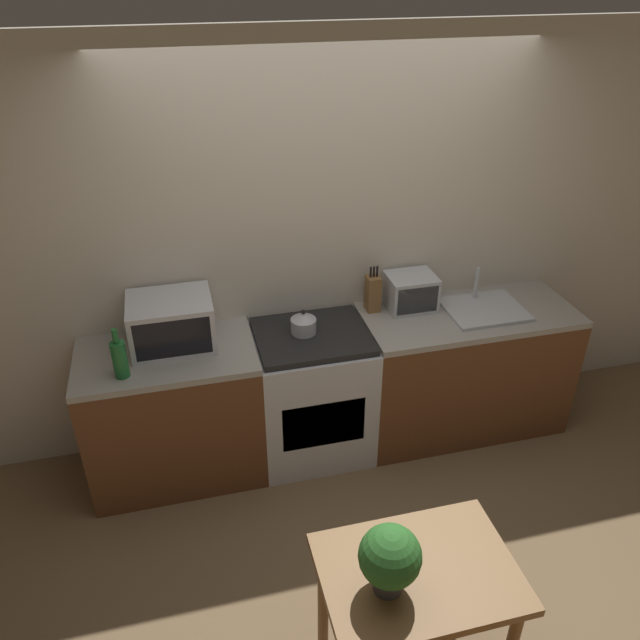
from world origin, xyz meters
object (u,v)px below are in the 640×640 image
dining_table (416,589)px  stove_range (312,393)px  kettle (303,323)px  bottle (120,358)px  microwave (171,322)px  toaster_oven (411,292)px

dining_table → stove_range: bearing=91.8°
kettle → bottle: bottle is taller
stove_range → microwave: bearing=173.5°
stove_range → microwave: size_ratio=1.87×
kettle → toaster_oven: size_ratio=0.51×
stove_range → bottle: bearing=-171.3°
kettle → bottle: size_ratio=0.53×
kettle → microwave: 0.78m
bottle → stove_range: bearing=8.7°
stove_range → toaster_oven: (0.70, 0.16, 0.57)m
kettle → microwave: microwave is taller
microwave → bottle: (-0.29, -0.26, -0.03)m
microwave → bottle: 0.39m
dining_table → kettle: bearing=93.3°
stove_range → toaster_oven: size_ratio=2.92×
stove_range → bottle: 1.26m
dining_table → toaster_oven: bearing=70.2°
microwave → toaster_oven: (1.52, 0.07, -0.03)m
toaster_oven → dining_table: 1.95m
kettle → dining_table: size_ratio=0.20×
kettle → dining_table: (0.10, -1.66, -0.34)m
microwave → dining_table: 1.98m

